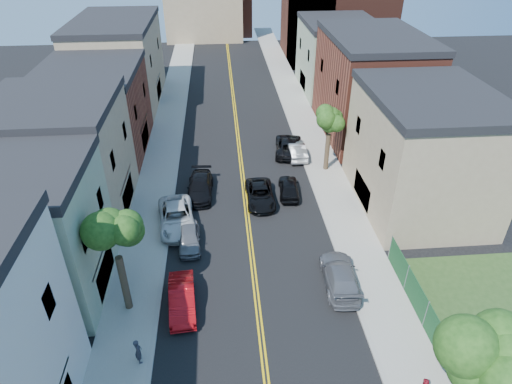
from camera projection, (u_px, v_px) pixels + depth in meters
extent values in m
cube|color=gray|center=(166.00, 131.00, 49.02)|extent=(3.20, 100.00, 0.15)
cube|color=gray|center=(306.00, 126.00, 50.15)|extent=(3.20, 100.00, 0.15)
cube|color=gray|center=(182.00, 130.00, 49.14)|extent=(0.30, 100.00, 0.15)
cube|color=gray|center=(291.00, 126.00, 50.02)|extent=(0.30, 100.00, 0.15)
cube|color=gray|center=(20.00, 239.00, 26.17)|extent=(9.00, 8.00, 8.50)
cube|color=#998466|center=(62.00, 163.00, 33.60)|extent=(9.00, 10.00, 9.00)
cube|color=brown|center=(95.00, 113.00, 43.11)|extent=(9.00, 12.00, 8.00)
cube|color=#998466|center=(119.00, 64.00, 54.47)|extent=(9.00, 16.00, 9.50)
cube|color=#998466|center=(423.00, 154.00, 34.76)|extent=(9.00, 12.00, 9.00)
cube|color=brown|center=(370.00, 88.00, 46.25)|extent=(9.00, 14.00, 10.00)
cube|color=gray|center=(337.00, 58.00, 58.42)|extent=(9.00, 12.00, 8.50)
cube|color=#4C2319|center=(336.00, 19.00, 71.17)|extent=(16.00, 14.00, 12.00)
cube|color=#998466|center=(204.00, 6.00, 81.39)|extent=(14.00, 8.00, 12.00)
cube|color=brown|center=(225.00, 7.00, 85.57)|extent=(10.00, 8.00, 10.00)
cube|color=#143F1E|center=(437.00, 336.00, 24.09)|extent=(0.04, 15.00, 1.90)
cylinder|color=#342A1A|center=(124.00, 283.00, 26.07)|extent=(0.44, 0.44, 3.96)
sphere|color=#173C10|center=(111.00, 224.00, 23.75)|extent=(5.20, 5.20, 5.20)
sphere|color=#173C10|center=(117.00, 212.00, 22.90)|extent=(3.90, 3.90, 3.90)
sphere|color=#173C10|center=(105.00, 227.00, 24.43)|extent=(3.64, 3.64, 3.64)
sphere|color=#173C10|center=(496.00, 350.00, 16.09)|extent=(5.80, 5.80, 5.80)
sphere|color=#173C10|center=(469.00, 348.00, 16.85)|extent=(4.06, 4.06, 4.06)
cylinder|color=#342A1A|center=(327.00, 152.00, 40.76)|extent=(0.44, 0.44, 3.52)
sphere|color=#173C10|center=(331.00, 114.00, 38.75)|extent=(4.40, 4.40, 4.40)
sphere|color=#173C10|center=(337.00, 106.00, 38.03)|extent=(3.30, 3.30, 3.30)
sphere|color=#173C10|center=(324.00, 117.00, 39.32)|extent=(3.08, 3.08, 3.08)
imported|color=#B30B10|center=(182.00, 299.00, 26.90)|extent=(1.89, 4.55, 1.46)
imported|color=silver|center=(177.00, 217.00, 33.94)|extent=(3.40, 6.05, 1.60)
imported|color=slate|center=(189.00, 238.00, 31.99)|extent=(1.80, 4.01, 1.34)
imported|color=black|center=(200.00, 187.00, 37.76)|extent=(2.34, 5.26, 1.50)
imported|color=slate|center=(340.00, 276.00, 28.56)|extent=(2.45, 5.37, 1.52)
imported|color=black|center=(289.00, 187.00, 37.81)|extent=(1.98, 4.22, 1.40)
imported|color=#929499|center=(296.00, 150.00, 43.67)|extent=(1.76, 4.65, 1.52)
imported|color=black|center=(288.00, 145.00, 44.41)|extent=(3.32, 5.90, 1.56)
imported|color=black|center=(260.00, 195.00, 36.86)|extent=(2.33, 4.97, 1.37)
imported|color=#2A2A33|center=(138.00, 351.00, 23.43)|extent=(0.56, 0.69, 1.61)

